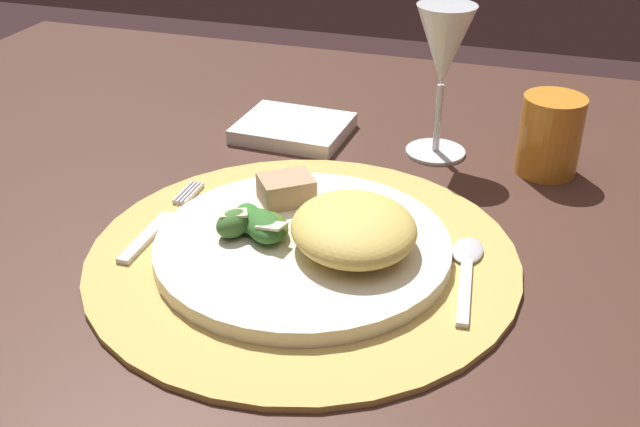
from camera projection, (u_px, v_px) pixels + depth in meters
The scene contains 11 objects.
dining_table at pixel (261, 297), 0.83m from camera, with size 1.24×1.03×0.74m.
placemat at pixel (303, 256), 0.69m from camera, with size 0.39×0.39×0.01m, color tan.
dinner_plate at pixel (303, 246), 0.68m from camera, with size 0.27×0.27×0.01m, color #EEE8CD.
pasta_serving at pixel (354, 228), 0.66m from camera, with size 0.12×0.11×0.04m, color #E4C65E.
salad_greens at pixel (256, 224), 0.68m from camera, with size 0.08×0.07×0.02m.
bread_piece at pixel (286, 189), 0.73m from camera, with size 0.05×0.04×0.03m, color tan.
fork at pixel (159, 224), 0.73m from camera, with size 0.02×0.16×0.00m.
spoon at pixel (467, 263), 0.67m from camera, with size 0.03×0.13×0.01m.
napkin at pixel (293, 128), 0.92m from camera, with size 0.13×0.11×0.02m, color white.
wine_glass at pixel (443, 52), 0.82m from camera, with size 0.07×0.07×0.17m.
amber_tumbler at pixel (550, 135), 0.82m from camera, with size 0.07×0.07×0.09m, color orange.
Camera 1 is at (0.27, -0.62, 1.12)m, focal length 42.83 mm.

